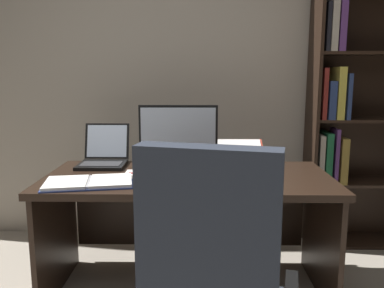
{
  "coord_description": "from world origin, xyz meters",
  "views": [
    {
      "loc": [
        0.15,
        -1.22,
        1.34
      ],
      "look_at": [
        0.11,
        1.04,
        0.94
      ],
      "focal_mm": 37.23,
      "sensor_mm": 36.0,
      "label": 1
    }
  ],
  "objects_px": {
    "laptop": "(104,157)",
    "notepad": "(137,175)",
    "bookshelf": "(352,125)",
    "open_binder": "(89,182)",
    "pen": "(140,173)",
    "desk": "(188,203)",
    "keyboard": "(175,180)",
    "reading_stand_with_book": "(240,152)",
    "computer_mouse": "(228,179)",
    "monitor": "(178,135)"
  },
  "relations": [
    {
      "from": "laptop",
      "to": "desk",
      "type": "bearing_deg",
      "value": -18.77
    },
    {
      "from": "open_binder",
      "to": "pen",
      "type": "height_order",
      "value": "open_binder"
    },
    {
      "from": "reading_stand_with_book",
      "to": "bookshelf",
      "type": "bearing_deg",
      "value": 24.88
    },
    {
      "from": "notepad",
      "to": "laptop",
      "type": "bearing_deg",
      "value": 133.23
    },
    {
      "from": "notepad",
      "to": "pen",
      "type": "distance_m",
      "value": 0.02
    },
    {
      "from": "laptop",
      "to": "notepad",
      "type": "height_order",
      "value": "laptop"
    },
    {
      "from": "bookshelf",
      "to": "notepad",
      "type": "xyz_separation_m",
      "value": [
        -1.54,
        -0.75,
        -0.21
      ]
    },
    {
      "from": "keyboard",
      "to": "notepad",
      "type": "xyz_separation_m",
      "value": [
        -0.24,
        0.15,
        -0.01
      ]
    },
    {
      "from": "open_binder",
      "to": "laptop",
      "type": "bearing_deg",
      "value": 83.06
    },
    {
      "from": "bookshelf",
      "to": "open_binder",
      "type": "distance_m",
      "value": 2.03
    },
    {
      "from": "monitor",
      "to": "notepad",
      "type": "height_order",
      "value": "monitor"
    },
    {
      "from": "keyboard",
      "to": "pen",
      "type": "height_order",
      "value": "keyboard"
    },
    {
      "from": "reading_stand_with_book",
      "to": "open_binder",
      "type": "height_order",
      "value": "reading_stand_with_book"
    },
    {
      "from": "pen",
      "to": "reading_stand_with_book",
      "type": "bearing_deg",
      "value": 28.11
    },
    {
      "from": "bookshelf",
      "to": "laptop",
      "type": "height_order",
      "value": "bookshelf"
    },
    {
      "from": "monitor",
      "to": "reading_stand_with_book",
      "type": "distance_m",
      "value": 0.43
    },
    {
      "from": "computer_mouse",
      "to": "reading_stand_with_book",
      "type": "relative_size",
      "value": 0.32
    },
    {
      "from": "monitor",
      "to": "reading_stand_with_book",
      "type": "relative_size",
      "value": 1.57
    },
    {
      "from": "pen",
      "to": "desk",
      "type": "bearing_deg",
      "value": 16.81
    },
    {
      "from": "monitor",
      "to": "pen",
      "type": "xyz_separation_m",
      "value": [
        -0.22,
        -0.27,
        -0.19
      ]
    },
    {
      "from": "laptop",
      "to": "notepad",
      "type": "relative_size",
      "value": 1.61
    },
    {
      "from": "laptop",
      "to": "open_binder",
      "type": "xyz_separation_m",
      "value": [
        0.03,
        -0.48,
        -0.04
      ]
    },
    {
      "from": "pen",
      "to": "open_binder",
      "type": "bearing_deg",
      "value": -141.78
    },
    {
      "from": "bookshelf",
      "to": "open_binder",
      "type": "relative_size",
      "value": 3.82
    },
    {
      "from": "laptop",
      "to": "computer_mouse",
      "type": "relative_size",
      "value": 3.25
    },
    {
      "from": "desk",
      "to": "reading_stand_with_book",
      "type": "xyz_separation_m",
      "value": [
        0.34,
        0.25,
        0.27
      ]
    },
    {
      "from": "laptop",
      "to": "keyboard",
      "type": "height_order",
      "value": "laptop"
    },
    {
      "from": "bookshelf",
      "to": "pen",
      "type": "height_order",
      "value": "bookshelf"
    },
    {
      "from": "reading_stand_with_book",
      "to": "notepad",
      "type": "xyz_separation_m",
      "value": [
        -0.65,
        -0.33,
        -0.07
      ]
    },
    {
      "from": "reading_stand_with_book",
      "to": "computer_mouse",
      "type": "bearing_deg",
      "value": -102.83
    },
    {
      "from": "laptop",
      "to": "reading_stand_with_book",
      "type": "distance_m",
      "value": 0.91
    },
    {
      "from": "desk",
      "to": "laptop",
      "type": "relative_size",
      "value": 5.03
    },
    {
      "from": "reading_stand_with_book",
      "to": "notepad",
      "type": "bearing_deg",
      "value": -152.63
    },
    {
      "from": "bookshelf",
      "to": "keyboard",
      "type": "xyz_separation_m",
      "value": [
        -1.31,
        -0.9,
        -0.2
      ]
    },
    {
      "from": "monitor",
      "to": "reading_stand_with_book",
      "type": "xyz_separation_m",
      "value": [
        0.41,
        0.07,
        -0.13
      ]
    },
    {
      "from": "desk",
      "to": "reading_stand_with_book",
      "type": "height_order",
      "value": "reading_stand_with_book"
    },
    {
      "from": "bookshelf",
      "to": "reading_stand_with_book",
      "type": "distance_m",
      "value": 1.0
    },
    {
      "from": "desk",
      "to": "computer_mouse",
      "type": "xyz_separation_m",
      "value": [
        0.23,
        -0.24,
        0.22
      ]
    },
    {
      "from": "reading_stand_with_book",
      "to": "monitor",
      "type": "bearing_deg",
      "value": -170.93
    },
    {
      "from": "monitor",
      "to": "reading_stand_with_book",
      "type": "bearing_deg",
      "value": 9.07
    },
    {
      "from": "computer_mouse",
      "to": "notepad",
      "type": "xyz_separation_m",
      "value": [
        -0.54,
        0.15,
        -0.02
      ]
    },
    {
      "from": "desk",
      "to": "laptop",
      "type": "bearing_deg",
      "value": 161.23
    },
    {
      "from": "laptop",
      "to": "computer_mouse",
      "type": "height_order",
      "value": "laptop"
    },
    {
      "from": "open_binder",
      "to": "pen",
      "type": "bearing_deg",
      "value": 27.84
    },
    {
      "from": "keyboard",
      "to": "open_binder",
      "type": "relative_size",
      "value": 0.81
    },
    {
      "from": "open_binder",
      "to": "notepad",
      "type": "bearing_deg",
      "value": 30.14
    },
    {
      "from": "laptop",
      "to": "reading_stand_with_book",
      "type": "height_order",
      "value": "laptop"
    },
    {
      "from": "pen",
      "to": "laptop",
      "type": "bearing_deg",
      "value": 135.33
    },
    {
      "from": "laptop",
      "to": "reading_stand_with_book",
      "type": "xyz_separation_m",
      "value": [
        0.91,
        0.05,
        0.02
      ]
    },
    {
      "from": "computer_mouse",
      "to": "open_binder",
      "type": "height_order",
      "value": "computer_mouse"
    }
  ]
}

